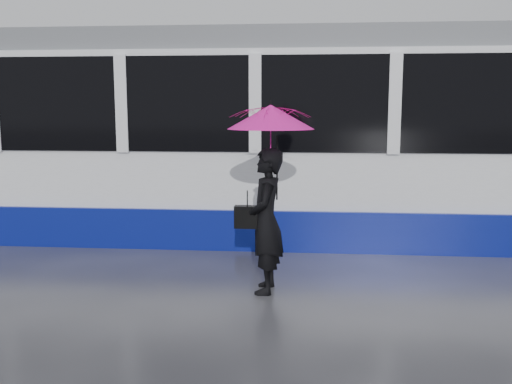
# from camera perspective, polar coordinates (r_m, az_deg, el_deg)

# --- Properties ---
(ground) EXTENTS (90.00, 90.00, 0.00)m
(ground) POSITION_cam_1_polar(r_m,az_deg,el_deg) (7.42, 2.04, -8.40)
(ground) COLOR #29292E
(ground) RESTS_ON ground
(rails) EXTENTS (34.00, 1.51, 0.02)m
(rails) POSITION_cam_1_polar(r_m,az_deg,el_deg) (9.83, 2.86, -4.13)
(rails) COLOR #3F3D38
(rails) RESTS_ON ground
(tram) EXTENTS (26.00, 2.56, 3.35)m
(tram) POSITION_cam_1_polar(r_m,az_deg,el_deg) (9.61, 3.59, 5.38)
(tram) COLOR white
(tram) RESTS_ON ground
(woman) EXTENTS (0.41, 0.62, 1.69)m
(woman) POSITION_cam_1_polar(r_m,az_deg,el_deg) (6.62, 1.01, -2.91)
(woman) COLOR black
(woman) RESTS_ON ground
(umbrella) EXTENTS (1.00, 1.00, 1.14)m
(umbrella) POSITION_cam_1_polar(r_m,az_deg,el_deg) (6.49, 1.47, 5.82)
(umbrella) COLOR #F11487
(umbrella) RESTS_ON ground
(handbag) EXTENTS (0.30, 0.13, 0.44)m
(handbag) POSITION_cam_1_polar(r_m,az_deg,el_deg) (6.65, -0.87, -2.50)
(handbag) COLOR black
(handbag) RESTS_ON ground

